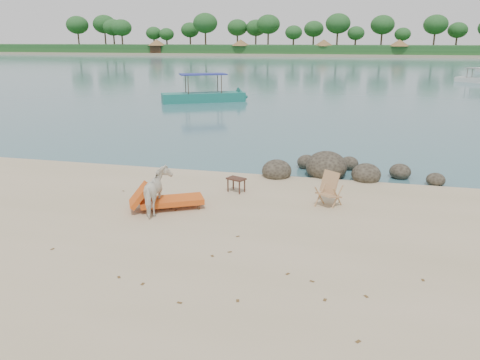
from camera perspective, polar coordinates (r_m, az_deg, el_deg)
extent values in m
plane|color=#335E66|center=(100.14, 12.40, 13.71)|extent=(400.00, 400.00, 0.00)
cube|color=tan|center=(180.07, 13.16, 14.86)|extent=(420.00, 90.00, 1.40)
cube|color=#1E4C1E|center=(145.04, 12.98, 15.26)|extent=(420.00, 18.00, 2.40)
ellipsoid|color=black|center=(16.75, 4.49, 1.03)|extent=(1.06, 1.16, 0.79)
ellipsoid|color=black|center=(17.24, 10.46, 1.51)|extent=(1.49, 1.64, 1.12)
ellipsoid|color=black|center=(16.87, 15.11, 0.57)|extent=(1.01, 1.12, 0.76)
ellipsoid|color=black|center=(17.73, 18.92, 0.87)|extent=(0.76, 0.83, 0.57)
ellipsoid|color=black|center=(17.22, 22.74, -0.08)|extent=(0.63, 0.69, 0.47)
ellipsoid|color=black|center=(18.29, 8.13, 2.08)|extent=(0.75, 0.82, 0.56)
ellipsoid|color=black|center=(18.42, 13.15, 1.88)|extent=(0.71, 0.78, 0.53)
imported|color=white|center=(13.30, -9.98, -1.48)|extent=(0.95, 1.55, 1.22)
plane|color=brown|center=(13.52, -7.84, -3.79)|extent=(0.13, 0.13, 0.00)
plane|color=brown|center=(8.24, 14.19, -18.71)|extent=(0.14, 0.14, 0.00)
plane|color=brown|center=(10.13, -14.53, -11.54)|extent=(0.14, 0.14, 0.00)
plane|color=brown|center=(13.65, -8.43, -3.61)|extent=(0.14, 0.14, 0.00)
plane|color=brown|center=(11.85, -21.88, -7.95)|extent=(0.12, 0.12, 0.00)
plane|color=brown|center=(10.40, 21.39, -11.43)|extent=(0.11, 0.11, 0.00)
plane|color=brown|center=(15.53, -14.02, -1.41)|extent=(0.14, 0.14, 0.00)
plane|color=brown|center=(11.68, -0.27, -7.02)|extent=(0.14, 0.14, 0.00)
plane|color=brown|center=(9.78, -11.77, -12.44)|extent=(0.11, 0.11, 0.00)
plane|color=brown|center=(9.99, 5.82, -11.46)|extent=(0.14, 0.14, 0.00)
plane|color=brown|center=(9.04, -0.28, -14.66)|extent=(0.12, 0.12, 0.00)
plane|color=brown|center=(9.05, -7.38, -14.76)|extent=(0.11, 0.11, 0.00)
plane|color=brown|center=(9.48, 15.11, -13.68)|extent=(0.14, 0.14, 0.00)
plane|color=brown|center=(9.20, 10.31, -14.33)|extent=(0.11, 0.11, 0.00)
plane|color=brown|center=(10.71, -3.39, -9.37)|extent=(0.14, 0.14, 0.00)
plane|color=brown|center=(14.80, -11.63, -2.15)|extent=(0.14, 0.14, 0.00)
plane|color=brown|center=(9.78, 8.76, -12.25)|extent=(0.13, 0.13, 0.00)
plane|color=brown|center=(10.88, -1.26, -8.90)|extent=(0.14, 0.14, 0.00)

